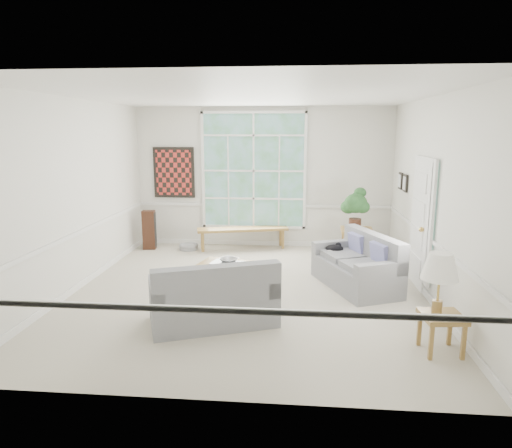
{
  "coord_description": "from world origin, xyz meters",
  "views": [
    {
      "loc": [
        0.73,
        -6.82,
        2.49
      ],
      "look_at": [
        0.1,
        0.2,
        1.05
      ],
      "focal_mm": 32.0,
      "sensor_mm": 36.0,
      "label": 1
    }
  ],
  "objects_px": {
    "loveseat_front": "(213,291)",
    "loveseat_right": "(356,261)",
    "end_table": "(356,244)",
    "side_table": "(441,333)",
    "coffee_table": "(232,275)"
  },
  "relations": [
    {
      "from": "coffee_table",
      "to": "loveseat_right",
      "type": "bearing_deg",
      "value": 18.5
    },
    {
      "from": "loveseat_front",
      "to": "end_table",
      "type": "xyz_separation_m",
      "value": [
        2.26,
        3.26,
        -0.13
      ]
    },
    {
      "from": "loveseat_right",
      "to": "side_table",
      "type": "relative_size",
      "value": 3.51
    },
    {
      "from": "loveseat_front",
      "to": "loveseat_right",
      "type": "bearing_deg",
      "value": 17.21
    },
    {
      "from": "loveseat_right",
      "to": "loveseat_front",
      "type": "relative_size",
      "value": 1.0
    },
    {
      "from": "coffee_table",
      "to": "side_table",
      "type": "relative_size",
      "value": 2.29
    },
    {
      "from": "coffee_table",
      "to": "end_table",
      "type": "xyz_separation_m",
      "value": [
        2.21,
        1.83,
        0.11
      ]
    },
    {
      "from": "side_table",
      "to": "loveseat_right",
      "type": "bearing_deg",
      "value": 107.75
    },
    {
      "from": "loveseat_right",
      "to": "end_table",
      "type": "distance_m",
      "value": 1.68
    },
    {
      "from": "loveseat_right",
      "to": "side_table",
      "type": "xyz_separation_m",
      "value": [
        0.7,
        -2.18,
        -0.21
      ]
    },
    {
      "from": "loveseat_right",
      "to": "end_table",
      "type": "relative_size",
      "value": 2.63
    },
    {
      "from": "loveseat_right",
      "to": "loveseat_front",
      "type": "xyz_separation_m",
      "value": [
        -2.04,
        -1.6,
        0.0
      ]
    },
    {
      "from": "loveseat_right",
      "to": "loveseat_front",
      "type": "distance_m",
      "value": 2.59
    },
    {
      "from": "loveseat_right",
      "to": "end_table",
      "type": "xyz_separation_m",
      "value": [
        0.22,
        1.66,
        -0.13
      ]
    },
    {
      "from": "loveseat_front",
      "to": "side_table",
      "type": "bearing_deg",
      "value": -32.89
    }
  ]
}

